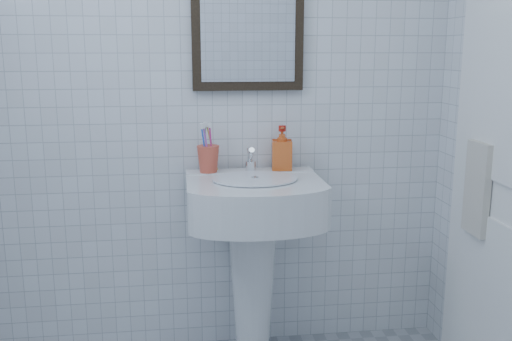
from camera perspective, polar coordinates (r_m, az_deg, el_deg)
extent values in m
cube|color=silver|center=(2.61, -4.40, 8.21)|extent=(2.20, 0.02, 2.50)
cone|color=white|center=(2.66, -0.33, -11.53)|extent=(0.23, 0.23, 0.72)
cube|color=white|center=(2.47, -0.19, -2.85)|extent=(0.58, 0.41, 0.18)
cube|color=white|center=(2.60, -0.63, -0.30)|extent=(0.58, 0.10, 0.03)
cylinder|color=white|center=(2.41, -0.10, -0.81)|extent=(0.36, 0.36, 0.01)
cylinder|color=silver|center=(2.57, -0.56, 0.43)|extent=(0.05, 0.05, 0.05)
cylinder|color=silver|center=(2.54, -0.53, 1.62)|extent=(0.02, 0.09, 0.07)
cylinder|color=silver|center=(2.58, -0.62, 1.34)|extent=(0.03, 0.05, 0.09)
imported|color=red|center=(2.60, 2.62, 2.27)|extent=(0.10, 0.10, 0.20)
cube|color=black|center=(2.61, -0.83, 14.83)|extent=(0.50, 0.04, 0.62)
cube|color=white|center=(2.59, -0.78, 14.85)|extent=(0.42, 0.00, 0.54)
cube|color=silver|center=(2.34, 24.10, 0.57)|extent=(0.04, 0.80, 2.00)
torus|color=silver|center=(2.45, 21.98, 2.41)|extent=(0.01, 0.18, 0.18)
cube|color=beige|center=(2.47, 21.25, -1.70)|extent=(0.03, 0.16, 0.38)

